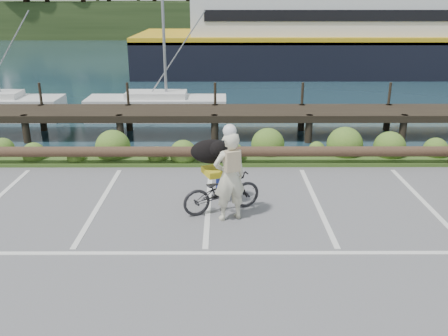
# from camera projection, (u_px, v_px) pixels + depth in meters

# --- Properties ---
(ground) EXTENTS (72.00, 72.00, 0.00)m
(ground) POSITION_uv_depth(u_px,v_px,m) (206.00, 243.00, 9.51)
(ground) COLOR #59595B
(harbor_backdrop) EXTENTS (170.00, 160.00, 30.00)m
(harbor_backdrop) POSITION_uv_depth(u_px,v_px,m) (223.00, 25.00, 83.36)
(harbor_backdrop) COLOR #172D37
(harbor_backdrop) RESTS_ON ground
(vegetation_strip) EXTENTS (34.00, 1.60, 0.10)m
(vegetation_strip) POSITION_uv_depth(u_px,v_px,m) (211.00, 157.00, 14.48)
(vegetation_strip) COLOR #3D5B21
(vegetation_strip) RESTS_ON ground
(log_rail) EXTENTS (32.00, 0.30, 0.60)m
(log_rail) POSITION_uv_depth(u_px,v_px,m) (211.00, 166.00, 13.84)
(log_rail) COLOR #443021
(log_rail) RESTS_ON ground
(bicycle) EXTENTS (1.96, 1.32, 0.98)m
(bicycle) POSITION_uv_depth(u_px,v_px,m) (222.00, 191.00, 10.78)
(bicycle) COLOR black
(bicycle) RESTS_ON ground
(cyclist) EXTENTS (0.86, 0.73, 2.01)m
(cyclist) POSITION_uv_depth(u_px,v_px,m) (229.00, 177.00, 10.23)
(cyclist) COLOR beige
(cyclist) RESTS_ON ground
(dog) EXTENTS (0.84, 1.11, 0.58)m
(dog) POSITION_uv_depth(u_px,v_px,m) (212.00, 152.00, 11.04)
(dog) COLOR black
(dog) RESTS_ON bicycle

